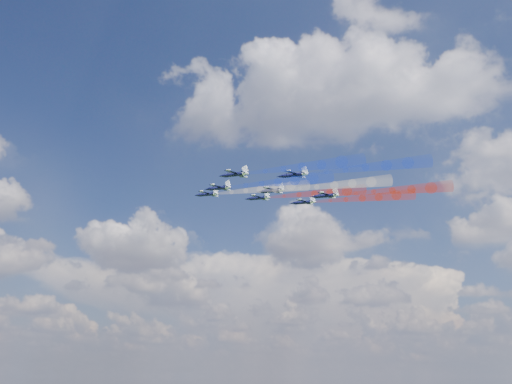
% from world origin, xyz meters
% --- Properties ---
extents(jet_lead, '(13.04, 11.49, 4.36)m').
position_xyz_m(jet_lead, '(3.93, 1.87, 136.81)').
color(jet_lead, black).
extents(trail_lead, '(34.80, 13.40, 7.44)m').
position_xyz_m(trail_lead, '(25.23, -4.30, 134.45)').
color(trail_lead, white).
extents(jet_inner_left, '(13.04, 11.49, 4.36)m').
position_xyz_m(jet_inner_left, '(13.86, -12.31, 133.51)').
color(jet_inner_left, black).
extents(trail_inner_left, '(34.80, 13.40, 7.44)m').
position_xyz_m(trail_inner_left, '(35.15, -18.48, 131.15)').
color(trail_inner_left, blue).
extents(jet_inner_right, '(13.04, 11.49, 4.36)m').
position_xyz_m(jet_inner_right, '(20.31, 8.80, 135.94)').
color(jet_inner_right, black).
extents(trail_inner_right, '(34.80, 13.40, 7.44)m').
position_xyz_m(trail_inner_right, '(41.60, 2.63, 133.58)').
color(trail_inner_right, red).
extents(jet_outer_left, '(13.04, 11.49, 4.36)m').
position_xyz_m(jet_outer_left, '(24.47, -26.62, 131.93)').
color(jet_outer_left, black).
extents(trail_outer_left, '(34.80, 13.40, 7.44)m').
position_xyz_m(trail_outer_left, '(45.77, -32.79, 129.57)').
color(trail_outer_left, blue).
extents(jet_center_third, '(13.04, 11.49, 4.36)m').
position_xyz_m(jet_center_third, '(29.30, -5.37, 133.21)').
color(jet_center_third, black).
extents(trail_center_third, '(34.80, 13.40, 7.44)m').
position_xyz_m(trail_center_third, '(50.60, -11.54, 130.85)').
color(trail_center_third, white).
extents(jet_outer_right, '(13.04, 11.49, 4.36)m').
position_xyz_m(jet_outer_right, '(34.79, 15.85, 135.05)').
color(jet_outer_right, black).
extents(trail_outer_right, '(34.80, 13.40, 7.44)m').
position_xyz_m(trail_outer_right, '(56.09, 9.68, 132.69)').
color(trail_outer_right, red).
extents(jet_rear_left, '(13.04, 11.49, 4.36)m').
position_xyz_m(jet_rear_left, '(40.40, -20.63, 132.06)').
color(jet_rear_left, black).
extents(trail_rear_left, '(34.80, 13.40, 7.44)m').
position_xyz_m(trail_rear_left, '(61.70, -26.80, 129.70)').
color(trail_rear_left, blue).
extents(jet_rear_right, '(13.04, 11.49, 4.36)m').
position_xyz_m(jet_rear_right, '(45.55, 0.42, 131.71)').
color(jet_rear_right, black).
extents(trail_rear_right, '(34.80, 13.40, 7.44)m').
position_xyz_m(trail_rear_right, '(66.84, -5.75, 129.35)').
color(trail_rear_right, red).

